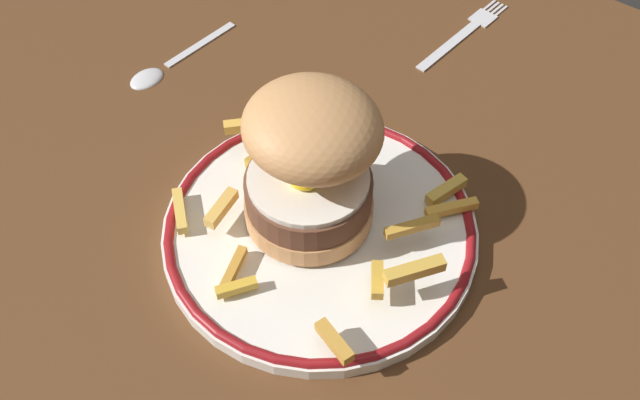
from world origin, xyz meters
TOP-DOWN VIEW (x-y plane):
  - ground_plane at (0.00, 0.00)cm, footprint 111.15×80.72cm
  - dinner_plate at (-4.47, -4.19)cm, footprint 25.38×25.38cm
  - burger at (-5.97, -3.35)cm, footprint 14.98×14.92cm
  - fries_pile at (-4.80, -3.78)cm, footprint 22.77×20.97cm
  - fork at (-8.30, 25.51)cm, footprint 2.60×14.46cm
  - spoon at (-29.26, 2.10)cm, footprint 2.90×13.40cm

SIDE VIEW (x-z plane):
  - ground_plane at x=0.00cm, z-range -4.00..0.00cm
  - fork at x=-8.30cm, z-range 0.00..0.36cm
  - spoon at x=-29.26cm, z-range -0.09..0.81cm
  - dinner_plate at x=-4.47cm, z-range 0.04..1.64cm
  - fries_pile at x=-4.80cm, z-range 1.28..4.25cm
  - burger at x=-5.97cm, z-range 1.57..13.35cm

